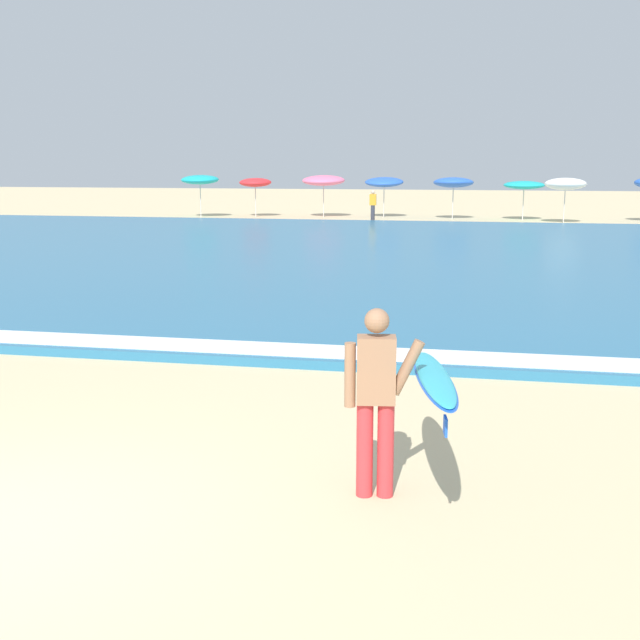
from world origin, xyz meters
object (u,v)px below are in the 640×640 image
Objects in this scene: beach_umbrella_0 at (200,180)px; beach_umbrella_6 at (566,184)px; beachgoer_near_row_left at (373,205)px; beach_umbrella_3 at (384,182)px; beach_umbrella_4 at (453,182)px; beach_umbrella_1 at (255,182)px; beach_umbrella_2 at (324,180)px; beach_umbrella_5 at (524,185)px; surfer_with_board at (403,386)px.

beach_umbrella_0 is 18.77m from beach_umbrella_6.
beach_umbrella_6 is at bearing 7.45° from beachgoer_near_row_left.
beach_umbrella_4 is (3.68, -0.67, 0.02)m from beach_umbrella_3.
beach_umbrella_1 is 10.54m from beach_umbrella_4.
beach_umbrella_6 is at bearing -9.90° from beach_umbrella_2.
beach_umbrella_5 is at bearing 3.62° from beach_umbrella_0.
surfer_with_board is 36.80m from beach_umbrella_2.
beach_umbrella_0 is at bearing 168.55° from beachgoer_near_row_left.
beach_umbrella_1 is at bearing 157.58° from beachgoer_near_row_left.
beach_umbrella_1 is 1.02× the size of beach_umbrella_5.
beachgoer_near_row_left is (6.76, -2.79, -0.99)m from beach_umbrella_1.
beach_umbrella_2 is 1.06× the size of beach_umbrella_3.
beach_umbrella_3 is (9.68, 1.81, -0.12)m from beach_umbrella_0.
beach_umbrella_0 is at bearing -169.39° from beach_umbrella_3.
beach_umbrella_5 is (16.91, 1.07, -0.22)m from beach_umbrella_0.
surfer_with_board is at bearing -88.74° from beach_umbrella_4.
beach_umbrella_2 reaches higher than beach_umbrella_1.
beach_umbrella_5 is 1.31× the size of beachgoer_near_row_left.
beach_umbrella_3 is at bearing 164.27° from beach_umbrella_6.
surfer_with_board is at bearing -77.94° from beach_umbrella_2.
beach_umbrella_3 is at bearing 174.12° from beach_umbrella_5.
beach_umbrella_5 is 0.94× the size of beach_umbrella_6.
beach_umbrella_2 is at bearing -172.74° from beach_umbrella_3.
beach_umbrella_4 is at bearing 1.63° from beach_umbrella_1.
beach_umbrella_0 is 1.08× the size of beach_umbrella_1.
beach_umbrella_6 is (9.07, -2.56, 0.02)m from beach_umbrella_3.
beach_umbrella_0 is 13.41m from beach_umbrella_4.
surfer_with_board is at bearing -97.76° from beach_umbrella_6.
beach_umbrella_0 is 9.85m from beach_umbrella_3.
beach_umbrella_3 is at bearing 10.61° from beach_umbrella_0.
beach_umbrella_4 is at bearing 178.76° from beach_umbrella_5.
surfer_with_board is 1.26× the size of beach_umbrella_1.
beachgoer_near_row_left is (3.12, -3.35, -1.10)m from beach_umbrella_2.
beach_umbrella_3 reaches higher than beach_umbrella_1.
surfer_with_board is 1.22× the size of beach_umbrella_4.
beach_umbrella_6 is at bearing -5.70° from beach_umbrella_1.
beach_umbrella_1 is 6.92m from beach_umbrella_3.
surfer_with_board is 1.20× the size of beach_umbrella_3.
beach_umbrella_0 is 1.04× the size of beach_umbrella_6.
beach_umbrella_3 is 1.00× the size of beach_umbrella_6.
beach_umbrella_3 reaches higher than beach_umbrella_5.
beach_umbrella_2 is 4.71m from beachgoer_near_row_left.
surfer_with_board is 32.95m from beachgoer_near_row_left.
beachgoer_near_row_left is at bearing -172.55° from beach_umbrella_6.
beach_umbrella_3 is 1.39× the size of beachgoer_near_row_left.
beach_umbrella_6 is at bearing -44.48° from beach_umbrella_5.
beach_umbrella_2 is 12.48m from beach_umbrella_6.
beach_umbrella_2 is at bearing 8.71° from beach_umbrella_1.
beach_umbrella_4 reaches higher than beachgoer_near_row_left.
beach_umbrella_4 is (13.36, 1.15, -0.11)m from beach_umbrella_0.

